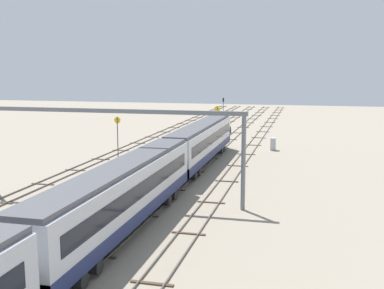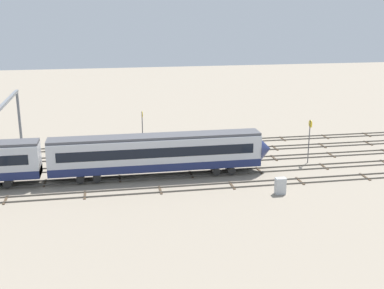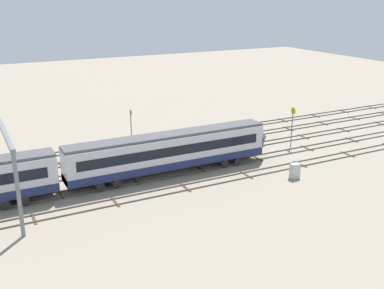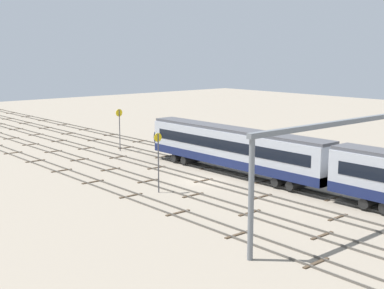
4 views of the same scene
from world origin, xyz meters
name	(u,v)px [view 4 (image 4 of 4)]	position (x,y,z in m)	size (l,w,h in m)	color
ground_plane	(203,181)	(0.00, 0.00, 0.00)	(197.77, 197.77, 0.00)	gray
track_near_foreground	(262,168)	(0.00, -8.77, 0.07)	(181.77, 2.40, 0.16)	#59544C
track_with_train	(234,174)	(0.00, -4.38, 0.07)	(181.77, 2.40, 0.16)	#59544C
track_middle	(203,180)	(0.00, 0.00, 0.07)	(181.77, 2.40, 0.16)	#59544C
track_second_far	(169,187)	(0.00, 4.38, 0.07)	(181.77, 2.40, 0.16)	#59544C
track_far_background	(131,195)	(0.00, 8.77, 0.07)	(181.77, 2.40, 0.16)	#59544C
overhead_gantry	(358,140)	(-17.13, -0.12, 6.33)	(0.40, 23.65, 8.01)	slate
speed_sign_near_foreground	(119,124)	(19.33, -2.57, 3.60)	(0.14, 0.97, 5.51)	#4C4C51
speed_sign_mid_trackside	(158,156)	(-0.62, 6.10, 3.47)	(0.14, 0.81, 5.56)	#4C4C51
relay_cabinet	(209,143)	(12.27, -11.98, 0.88)	(1.10, 0.70, 1.76)	#B2B7BC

